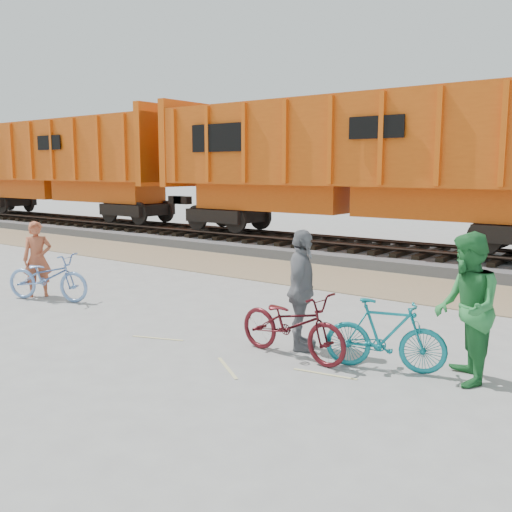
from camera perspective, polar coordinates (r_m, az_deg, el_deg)
The scene contains 12 objects.
ground at distance 9.40m, azimuth -1.96°, elevation -8.17°, with size 120.00×120.00×0.00m, color #9E9E99.
gravel_strip at distance 13.99m, azimuth 12.29°, elevation -2.71°, with size 120.00×3.00×0.02m, color #977E5D.
ballast_bed at distance 17.17m, azimuth 17.17°, elevation -0.34°, with size 120.00×4.00×0.30m, color slate.
track at distance 17.12m, azimuth 17.22°, elevation 0.73°, with size 120.00×2.60×0.24m.
hopper_car_left at distance 28.16m, azimuth -18.81°, elevation 8.79°, with size 14.00×3.13×4.65m.
hopper_car_center at distance 17.97m, azimuth 9.88°, elevation 9.45°, with size 14.00×3.13×4.65m.
bicycle_blue at distance 12.68m, azimuth -20.11°, elevation -1.97°, with size 0.66×1.90×1.00m, color #749AD7.
bicycle_teal at distance 8.01m, azimuth 12.78°, elevation -7.72°, with size 0.46×1.64×0.99m, color #117681.
bicycle_maroon at distance 8.35m, azimuth 3.63°, elevation -6.82°, with size 0.66×1.89×0.99m, color #4A0E14.
person_solo at distance 13.09m, azimuth -21.01°, elevation -0.29°, with size 0.59×0.39×1.63m, color #B35535.
person_man at distance 7.74m, azimuth 20.31°, elevation -4.94°, with size 0.95×0.74×1.95m, color #287B39.
person_woman at distance 8.63m, azimuth 4.56°, elevation -3.42°, with size 1.08×0.45×1.84m, color gray.
Camera 1 is at (5.64, -7.01, 2.72)m, focal length 40.00 mm.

